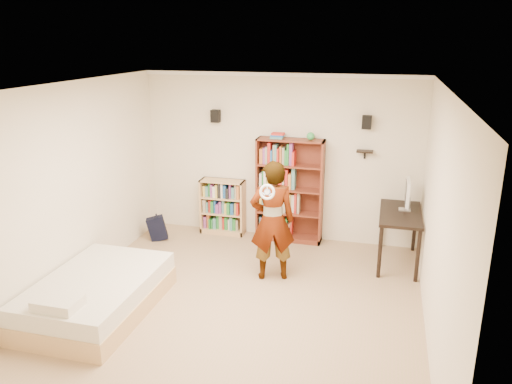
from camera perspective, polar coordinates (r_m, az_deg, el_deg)
ground at (r=6.36m, az=-2.33°, el=-13.15°), size 4.50×5.00×0.01m
room_shell at (r=5.68m, az=-2.55°, el=2.37°), size 4.52×5.02×2.71m
crown_molding at (r=5.52m, az=-2.68°, el=11.52°), size 4.50×5.00×0.06m
speaker_left at (r=8.19m, az=-4.64°, el=8.65°), size 0.14×0.12×0.20m
speaker_right at (r=7.74m, az=12.54°, el=7.79°), size 0.14×0.12×0.20m
wall_shelf at (r=7.83m, az=12.33°, el=4.56°), size 0.25×0.16×0.02m
tall_bookshelf at (r=8.07m, az=3.86°, el=0.14°), size 1.07×0.31×1.70m
low_bookshelf at (r=8.48m, az=-3.81°, el=-1.69°), size 0.75×0.28×0.94m
computer_desk at (r=7.65m, az=15.97°, el=-5.08°), size 0.59×1.17×0.80m
imac at (r=7.55m, az=16.76°, el=-0.35°), size 0.15×0.47×0.46m
daybed at (r=6.47m, az=-17.72°, el=-10.67°), size 1.24×1.90×0.56m
person at (r=6.77m, az=1.88°, el=-3.32°), size 0.71×0.58×1.68m
wii_wheel at (r=6.32m, az=1.29°, el=-0.00°), size 0.21×0.08×0.21m
navy_bag at (r=8.41m, az=-11.23°, el=-4.06°), size 0.36×0.30×0.41m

